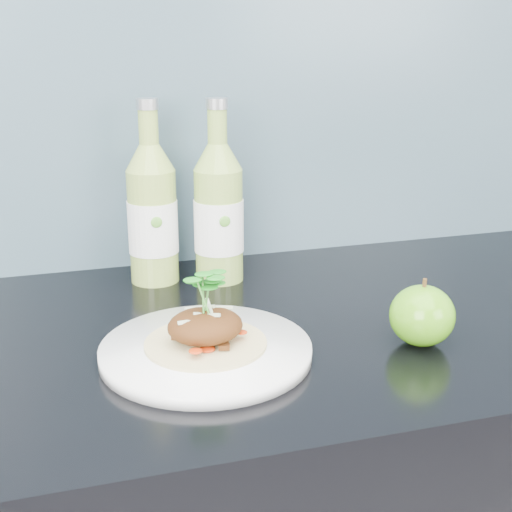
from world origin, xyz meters
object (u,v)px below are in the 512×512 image
object	(u,v)px
cider_bottle_left	(152,214)
green_apple	(422,316)
cider_bottle_right	(219,213)
dinner_plate	(206,351)

from	to	relation	value
cider_bottle_left	green_apple	bearing A→B (deg)	-69.65
cider_bottle_left	cider_bottle_right	xyz separation A→B (m)	(0.10, -0.02, 0.00)
cider_bottle_right	green_apple	bearing A→B (deg)	-59.00
dinner_plate	cider_bottle_right	world-z (taller)	cider_bottle_right
dinner_plate	cider_bottle_right	xyz separation A→B (m)	(0.08, 0.26, 0.10)
green_apple	cider_bottle_right	bearing A→B (deg)	121.11
green_apple	cider_bottle_left	bearing A→B (deg)	130.63
green_apple	cider_bottle_left	world-z (taller)	cider_bottle_left
dinner_plate	cider_bottle_left	size ratio (longest dim) A/B	0.93
dinner_plate	cider_bottle_left	bearing A→B (deg)	93.07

